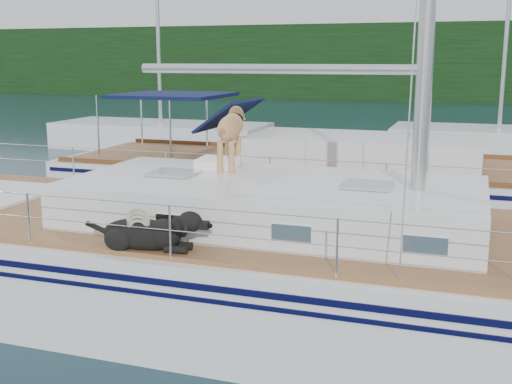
% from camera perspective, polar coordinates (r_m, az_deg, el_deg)
% --- Properties ---
extents(ground, '(120.00, 120.00, 0.00)m').
position_cam_1_polar(ground, '(8.95, -3.50, -10.11)').
color(ground, black).
rests_on(ground, ground).
extents(tree_line, '(90.00, 3.00, 6.00)m').
position_cam_1_polar(tree_line, '(52.77, 15.69, 11.04)').
color(tree_line, black).
rests_on(tree_line, ground).
extents(shore_bank, '(92.00, 1.00, 1.20)m').
position_cam_1_polar(shore_bank, '(54.03, 15.62, 8.50)').
color(shore_bank, '#595147').
rests_on(shore_bank, ground).
extents(main_sailboat, '(12.00, 3.80, 14.01)m').
position_cam_1_polar(main_sailboat, '(8.69, -3.00, -6.06)').
color(main_sailboat, white).
rests_on(main_sailboat, ground).
extents(neighbor_sailboat, '(11.00, 3.50, 13.30)m').
position_cam_1_polar(neighbor_sailboat, '(14.13, 4.99, 0.71)').
color(neighbor_sailboat, white).
rests_on(neighbor_sailboat, ground).
extents(bg_boat_west, '(8.00, 3.00, 11.65)m').
position_cam_1_polar(bg_boat_west, '(24.56, -8.42, 4.94)').
color(bg_boat_west, white).
rests_on(bg_boat_west, ground).
extents(bg_boat_center, '(7.20, 3.00, 11.65)m').
position_cam_1_polar(bg_boat_center, '(23.86, 20.71, 4.11)').
color(bg_boat_center, white).
rests_on(bg_boat_center, ground).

